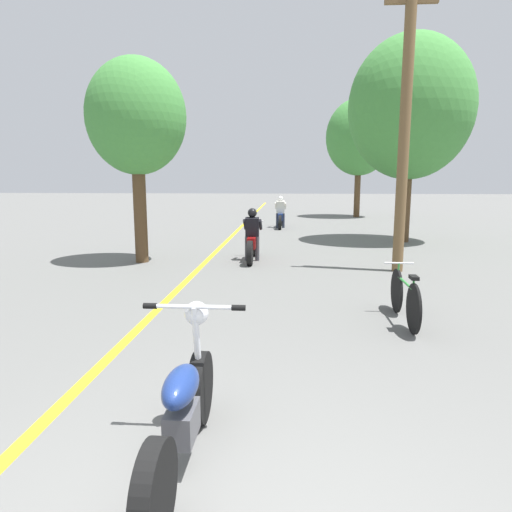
# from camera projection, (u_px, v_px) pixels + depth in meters

# --- Properties ---
(lane_stripe_center) EXTENTS (0.14, 48.00, 0.01)m
(lane_stripe_center) POSITION_uv_depth(u_px,v_px,m) (226.00, 241.00, 15.24)
(lane_stripe_center) COLOR yellow
(lane_stripe_center) RESTS_ON ground
(utility_pole) EXTENTS (1.10, 0.24, 6.33)m
(utility_pole) POSITION_uv_depth(u_px,v_px,m) (405.00, 124.00, 9.87)
(utility_pole) COLOR brown
(utility_pole) RESTS_ON ground
(roadside_tree_right_near) EXTENTS (3.94, 3.54, 6.57)m
(roadside_tree_right_near) POSITION_uv_depth(u_px,v_px,m) (411.00, 108.00, 14.46)
(roadside_tree_right_near) COLOR #513A23
(roadside_tree_right_near) RESTS_ON ground
(roadside_tree_right_far) EXTENTS (3.50, 3.15, 6.24)m
(roadside_tree_right_far) POSITION_uv_depth(u_px,v_px,m) (359.00, 137.00, 24.08)
(roadside_tree_right_far) COLOR #513A23
(roadside_tree_right_far) RESTS_ON ground
(roadside_tree_left) EXTENTS (2.41, 2.17, 4.95)m
(roadside_tree_left) POSITION_uv_depth(u_px,v_px,m) (136.00, 118.00, 10.96)
(roadside_tree_left) COLOR #513A23
(roadside_tree_left) RESTS_ON ground
(motorcycle_foreground) EXTENTS (0.83, 1.97, 1.11)m
(motorcycle_foreground) POSITION_uv_depth(u_px,v_px,m) (183.00, 410.00, 3.32)
(motorcycle_foreground) COLOR black
(motorcycle_foreground) RESTS_ON ground
(motorcycle_rider_lead) EXTENTS (0.50, 1.99, 1.34)m
(motorcycle_rider_lead) POSITION_uv_depth(u_px,v_px,m) (252.00, 241.00, 11.69)
(motorcycle_rider_lead) COLOR black
(motorcycle_rider_lead) RESTS_ON ground
(motorcycle_rider_far) EXTENTS (0.50, 2.10, 1.35)m
(motorcycle_rider_far) POSITION_uv_depth(u_px,v_px,m) (280.00, 216.00, 19.40)
(motorcycle_rider_far) COLOR black
(motorcycle_rider_far) RESTS_ON ground
(bicycle_parked) EXTENTS (0.44, 1.71, 0.81)m
(bicycle_parked) POSITION_uv_depth(u_px,v_px,m) (405.00, 297.00, 6.68)
(bicycle_parked) COLOR black
(bicycle_parked) RESTS_ON ground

